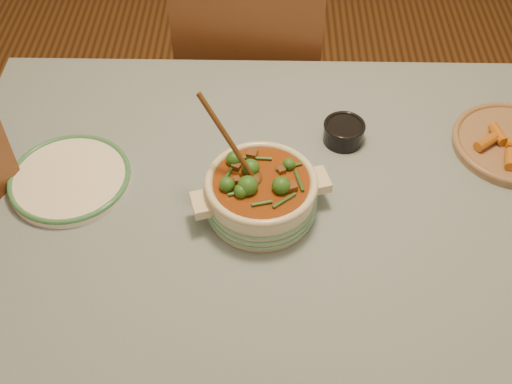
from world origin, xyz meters
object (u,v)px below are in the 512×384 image
at_px(stew_casserole, 261,192).
at_px(white_plate, 70,178).
at_px(chair_far, 252,71).
at_px(fried_plate, 512,142).
at_px(dining_table, 295,223).
at_px(condiment_bowl, 344,131).

xyz_separation_m(stew_casserole, white_plate, (-0.47, 0.08, -0.05)).
bearing_deg(stew_casserole, chair_far, 93.01).
distance_m(white_plate, fried_plate, 1.11).
xyz_separation_m(stew_casserole, chair_far, (-0.04, 0.78, -0.26)).
bearing_deg(white_plate, stew_casserole, -9.71).
relative_size(dining_table, stew_casserole, 5.15).
distance_m(stew_casserole, fried_plate, 0.68).
xyz_separation_m(white_plate, condiment_bowl, (0.68, 0.16, 0.02)).
distance_m(dining_table, white_plate, 0.56).
xyz_separation_m(condiment_bowl, chair_far, (-0.25, 0.54, -0.23)).
relative_size(condiment_bowl, chair_far, 0.12).
bearing_deg(fried_plate, condiment_bowl, 177.35).
relative_size(dining_table, white_plate, 4.40).
distance_m(stew_casserole, chair_far, 0.83).
relative_size(dining_table, chair_far, 1.71).
bearing_deg(dining_table, fried_plate, 18.47).
relative_size(fried_plate, chair_far, 0.40).
height_order(stew_casserole, white_plate, stew_casserole).
bearing_deg(stew_casserole, dining_table, 23.25).
bearing_deg(stew_casserole, white_plate, 170.29).
xyz_separation_m(dining_table, chair_far, (-0.13, 0.75, -0.11)).
height_order(dining_table, chair_far, chair_far).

